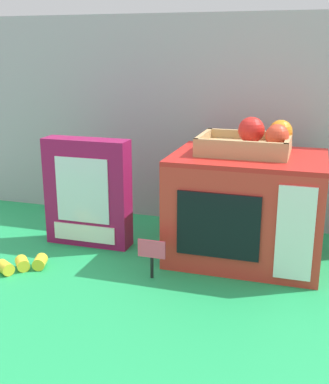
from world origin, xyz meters
name	(u,v)px	position (x,y,z in m)	size (l,w,h in m)	color
ground_plane	(171,252)	(0.00, 0.00, 0.00)	(1.70, 1.70, 0.00)	#219E54
display_back_panel	(198,122)	(0.00, 0.29, 0.32)	(1.61, 0.03, 0.65)	#A0A3A8
toy_microwave	(246,207)	(0.20, 0.03, 0.14)	(0.39, 0.30, 0.28)	red
food_groups_crate	(253,141)	(0.21, 0.05, 0.32)	(0.23, 0.18, 0.09)	tan
cookie_set_box	(88,193)	(-0.25, -0.01, 0.15)	(0.25, 0.07, 0.31)	#99144C
price_sign	(152,253)	(0.00, -0.17, 0.07)	(0.07, 0.01, 0.10)	black
loose_toy_banana	(23,264)	(-0.33, -0.23, 0.02)	(0.12, 0.11, 0.03)	yellow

